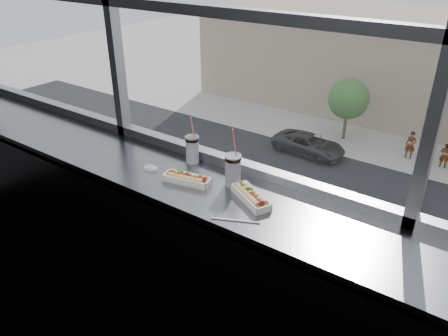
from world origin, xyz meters
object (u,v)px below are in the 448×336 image
Objects in this scene: loose_straw at (235,220)px; car_near_a at (202,173)px; car_near_b at (276,197)px; hotdog_tray_left at (187,178)px; soda_cup_right at (233,169)px; tree_left at (349,99)px; soda_cup_left at (192,148)px; hotdog_tray_right at (251,196)px; wrapper at (151,168)px; pedestrian_a at (411,142)px; car_near_c at (433,252)px; pedestrian_b at (445,153)px; car_far_a at (309,141)px.

loose_straw reaches higher than car_near_a.
car_near_b reaches higher than car_near_a.
hotdog_tray_left is at bearing -134.02° from car_near_a.
tree_left is at bearing 107.80° from soda_cup_right.
car_near_b is at bearing 115.77° from soda_cup_left.
hotdog_tray_right is at bearing -18.20° from soda_cup_left.
loose_straw is at bearing -12.17° from wrapper.
pedestrian_a is at bearing -18.40° from car_near_b.
car_near_a is at bearing -109.15° from tree_left.
car_near_b is (-7.62, 16.31, -11.02)m from wrapper.
soda_cup_right is 0.38m from loose_straw.
hotdog_tray_left is 0.05× the size of car_near_c.
pedestrian_a reaches higher than car_near_c.
car_near_b is at bearing 145.84° from hotdog_tray_right.
wrapper is at bearing 169.17° from hotdog_tray_left.
pedestrian_b is (6.22, 11.30, -0.04)m from car_near_b.
car_near_c is at bearing -70.95° from pedestrian_a.
car_far_a is 1.21× the size of tree_left.
hotdog_tray_right is 31.06m from tree_left.
soda_cup_left is 29.89m from pedestrian_a.
car_near_a is (-12.70, 16.31, -11.12)m from wrapper.
loose_straw is 0.04× the size of car_near_a.
tree_left reaches higher than car_near_a.
car_near_a is 2.42× the size of pedestrian_a.
hotdog_tray_left is at bearing 177.60° from car_near_c.
soda_cup_right is at bearing -81.49° from pedestrian_a.
pedestrian_a is at bearing -30.98° from car_near_a.
hotdog_tray_left is 28.48m from car_far_a.
wrapper is (-0.14, -0.23, -0.08)m from soda_cup_left.
pedestrian_b is 0.44× the size of tree_left.
loose_straw is at bearing -71.98° from tree_left.
hotdog_tray_left is 0.05× the size of car_near_b.
pedestrian_b is (11.30, 11.30, 0.07)m from car_near_a.
pedestrian_a reaches higher than pedestrian_b.
car_far_a is at bearing -14.15° from car_near_a.
car_near_b is 12.13m from pedestrian_a.
car_near_a is (-13.22, 16.18, -11.22)m from soda_cup_right.
car_near_a is 8.60m from car_far_a.
pedestrian_a is (-3.62, 27.76, -10.92)m from wrapper.
car_far_a is at bearing 22.08° from pedestrian_b.
wrapper is (-0.28, -0.00, -0.02)m from hotdog_tray_left.
car_near_b is at bearing -82.55° from car_near_a.
car_near_a is at bearing 87.77° from car_near_c.
wrapper is at bearing -73.22° from tree_left.
hotdog_tray_right is at bearing -5.34° from hotdog_tray_left.
loose_straw is 0.04× the size of car_near_c.
soda_cup_right is at bearing 101.48° from loose_straw.
car_far_a is 6.85m from pedestrian_a.
soda_cup_right is at bearing -133.30° from car_near_a.
hotdog_tray_right is at bearing 4.22° from wrapper.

